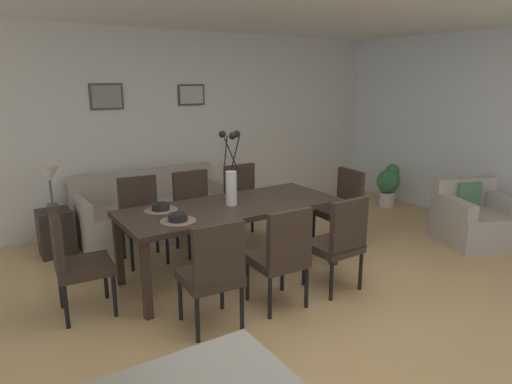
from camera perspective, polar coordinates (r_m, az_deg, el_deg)
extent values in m
plane|color=tan|center=(4.05, 7.19, -14.92)|extent=(9.00, 9.00, 0.00)
cube|color=silver|center=(6.40, -11.61, 7.97)|extent=(9.00, 0.10, 2.60)
cube|color=#33261E|center=(4.49, -3.13, -1.95)|extent=(2.20, 0.90, 0.05)
cube|color=#33261E|center=(5.46, 4.38, -3.07)|extent=(0.07, 0.07, 0.69)
cube|color=#33261E|center=(4.58, -17.03, -7.15)|extent=(0.07, 0.07, 0.69)
cube|color=#33261E|center=(4.90, 9.92, -5.31)|extent=(0.07, 0.07, 0.69)
cube|color=#33261E|center=(3.89, -13.74, -10.84)|extent=(0.07, 0.07, 0.69)
cube|color=#33261E|center=(3.68, -5.88, -10.69)|extent=(0.47, 0.47, 0.08)
cube|color=#33261E|center=(3.41, -4.71, -7.92)|extent=(0.42, 0.09, 0.48)
cylinder|color=black|center=(4.00, -4.35, -12.14)|extent=(0.04, 0.04, 0.38)
cylinder|color=black|center=(3.88, -9.59, -13.22)|extent=(0.04, 0.04, 0.38)
cylinder|color=black|center=(3.70, -1.79, -14.45)|extent=(0.04, 0.04, 0.38)
cylinder|color=black|center=(3.56, -7.44, -15.77)|extent=(0.04, 0.04, 0.38)
cube|color=#33261E|center=(5.03, -14.04, -4.10)|extent=(0.47, 0.47, 0.08)
cube|color=#33261E|center=(5.13, -14.76, -0.75)|extent=(0.42, 0.09, 0.48)
cylinder|color=black|center=(4.89, -15.46, -7.59)|extent=(0.04, 0.04, 0.38)
cylinder|color=black|center=(4.98, -11.19, -6.93)|extent=(0.04, 0.04, 0.38)
cylinder|color=black|center=(5.24, -16.45, -6.18)|extent=(0.04, 0.04, 0.38)
cylinder|color=black|center=(5.32, -12.44, -5.60)|extent=(0.04, 0.04, 0.38)
cube|color=#33261E|center=(3.98, 2.65, -8.60)|extent=(0.46, 0.46, 0.08)
cube|color=#33261E|center=(3.74, 4.30, -5.88)|extent=(0.42, 0.08, 0.48)
cylinder|color=black|center=(4.32, 3.35, -10.07)|extent=(0.04, 0.04, 0.38)
cylinder|color=black|center=(4.14, -1.10, -11.19)|extent=(0.04, 0.04, 0.38)
cylinder|color=black|center=(4.04, 6.43, -11.93)|extent=(0.04, 0.04, 0.38)
cylinder|color=black|center=(3.84, 1.78, -13.27)|extent=(0.04, 0.04, 0.38)
cube|color=#33261E|center=(5.22, -7.40, -3.10)|extent=(0.46, 0.46, 0.08)
cube|color=#33261E|center=(5.32, -8.30, 0.11)|extent=(0.42, 0.08, 0.48)
cylinder|color=black|center=(5.06, -8.44, -6.45)|extent=(0.04, 0.04, 0.38)
cylinder|color=black|center=(5.21, -4.56, -5.75)|extent=(0.04, 0.04, 0.38)
cylinder|color=black|center=(5.40, -9.98, -5.19)|extent=(0.04, 0.04, 0.38)
cylinder|color=black|center=(5.53, -6.30, -4.57)|extent=(0.04, 0.04, 0.38)
cube|color=#33261E|center=(4.35, 9.74, -6.81)|extent=(0.45, 0.45, 0.08)
cube|color=#33261E|center=(4.13, 11.72, -4.19)|extent=(0.42, 0.07, 0.48)
cylinder|color=black|center=(4.68, 9.67, -8.27)|extent=(0.04, 0.04, 0.38)
cylinder|color=black|center=(4.44, 6.10, -9.42)|extent=(0.04, 0.04, 0.38)
cylinder|color=black|center=(4.44, 13.13, -9.73)|extent=(0.04, 0.04, 0.38)
cylinder|color=black|center=(4.19, 9.54, -11.06)|extent=(0.04, 0.04, 0.38)
cube|color=#33261E|center=(5.57, -1.11, -1.88)|extent=(0.44, 0.44, 0.08)
cube|color=#33261E|center=(5.66, -2.12, 1.10)|extent=(0.42, 0.06, 0.48)
cylinder|color=black|center=(5.39, -1.77, -5.00)|extent=(0.04, 0.04, 0.38)
cylinder|color=black|center=(5.58, 1.59, -4.31)|extent=(0.04, 0.04, 0.38)
cylinder|color=black|center=(5.71, -3.72, -3.93)|extent=(0.04, 0.04, 0.38)
cylinder|color=black|center=(5.89, -0.48, -3.32)|extent=(0.04, 0.04, 0.38)
cube|color=#33261E|center=(4.11, -20.92, -8.87)|extent=(0.47, 0.47, 0.08)
cube|color=#33261E|center=(4.00, -23.94, -5.79)|extent=(0.09, 0.42, 0.48)
cylinder|color=black|center=(4.05, -17.50, -12.45)|extent=(0.04, 0.04, 0.38)
cylinder|color=black|center=(4.39, -18.55, -10.39)|extent=(0.04, 0.04, 0.38)
cylinder|color=black|center=(4.01, -22.95, -13.25)|extent=(0.04, 0.04, 0.38)
cylinder|color=black|center=(4.35, -23.54, -11.09)|extent=(0.04, 0.04, 0.38)
cube|color=#33261E|center=(5.42, 10.22, -2.57)|extent=(0.47, 0.47, 0.08)
cube|color=#33261E|center=(5.47, 11.88, 0.33)|extent=(0.09, 0.42, 0.48)
cylinder|color=black|center=(5.52, 7.33, -4.65)|extent=(0.04, 0.04, 0.38)
cylinder|color=black|center=(5.24, 9.80, -5.80)|extent=(0.04, 0.04, 0.38)
cylinder|color=black|center=(5.74, 10.40, -4.02)|extent=(0.04, 0.04, 0.38)
cylinder|color=black|center=(5.47, 12.92, -5.08)|extent=(0.04, 0.04, 0.38)
cylinder|color=silver|center=(4.44, -3.16, 0.46)|extent=(0.11, 0.11, 0.34)
cylinder|color=black|center=(4.42, -2.69, 4.77)|extent=(0.05, 0.12, 0.37)
sphere|color=black|center=(4.41, -2.45, 7.38)|extent=(0.07, 0.07, 0.07)
cylinder|color=black|center=(4.40, -3.90, 4.72)|extent=(0.08, 0.05, 0.38)
sphere|color=black|center=(4.39, -4.28, 7.32)|extent=(0.07, 0.07, 0.07)
cylinder|color=black|center=(4.32, -3.06, 4.54)|extent=(0.15, 0.06, 0.36)
sphere|color=black|center=(4.26, -3.01, 7.13)|extent=(0.07, 0.07, 0.07)
cylinder|color=#7F705B|center=(4.03, -9.87, -3.64)|extent=(0.32, 0.32, 0.01)
cylinder|color=black|center=(4.02, -9.89, -3.19)|extent=(0.17, 0.17, 0.06)
cylinder|color=black|center=(4.02, -9.89, -2.98)|extent=(0.13, 0.13, 0.04)
cylinder|color=#7F705B|center=(4.39, -11.96, -2.25)|extent=(0.32, 0.32, 0.01)
cylinder|color=black|center=(4.38, -11.98, -1.83)|extent=(0.17, 0.17, 0.06)
cylinder|color=black|center=(4.38, -11.99, -1.64)|extent=(0.13, 0.13, 0.04)
cube|color=#A89E8E|center=(5.92, -12.65, -3.36)|extent=(1.89, 0.84, 0.42)
cube|color=#A89E8E|center=(6.13, -13.97, 1.03)|extent=(1.89, 0.16, 0.38)
cube|color=#A89E8E|center=(6.19, -5.04, 0.67)|extent=(0.10, 0.84, 0.20)
cube|color=#A89E8E|center=(5.61, -21.40, -1.70)|extent=(0.10, 0.84, 0.20)
cube|color=black|center=(5.62, -24.08, -4.71)|extent=(0.36, 0.36, 0.52)
cylinder|color=#4C4C51|center=(5.54, -24.39, -1.77)|extent=(0.12, 0.12, 0.08)
cylinder|color=#4C4C51|center=(5.50, -24.58, 0.04)|extent=(0.02, 0.02, 0.30)
cone|color=silver|center=(5.46, -24.80, 2.07)|extent=(0.22, 0.22, 0.18)
cube|color=#ADA399|center=(6.12, 26.16, -4.03)|extent=(1.05, 1.05, 0.40)
cube|color=#ADA399|center=(6.28, 24.85, 0.09)|extent=(0.80, 0.46, 0.35)
cube|color=#ADA399|center=(6.23, 29.02, -1.29)|extent=(0.39, 0.68, 0.18)
cube|color=#ADA399|center=(5.84, 23.96, -1.65)|extent=(0.39, 0.68, 0.18)
cube|color=#4C7F56|center=(6.20, 25.35, -0.26)|extent=(0.31, 0.19, 0.30)
cube|color=#473828|center=(6.07, -18.44, 11.41)|extent=(0.42, 0.02, 0.33)
cube|color=gray|center=(6.05, -18.41, 11.41)|extent=(0.37, 0.01, 0.28)
cube|color=#473828|center=(6.46, -8.21, 12.11)|extent=(0.39, 0.02, 0.29)
cube|color=#B2B2AD|center=(6.45, -8.16, 12.11)|extent=(0.34, 0.01, 0.24)
cylinder|color=silver|center=(7.40, 16.26, -0.87)|extent=(0.24, 0.24, 0.22)
sphere|color=#387A42|center=(7.34, 16.41, 1.32)|extent=(0.36, 0.36, 0.36)
sphere|color=#387A42|center=(7.32, 16.94, 2.54)|extent=(0.22, 0.22, 0.22)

